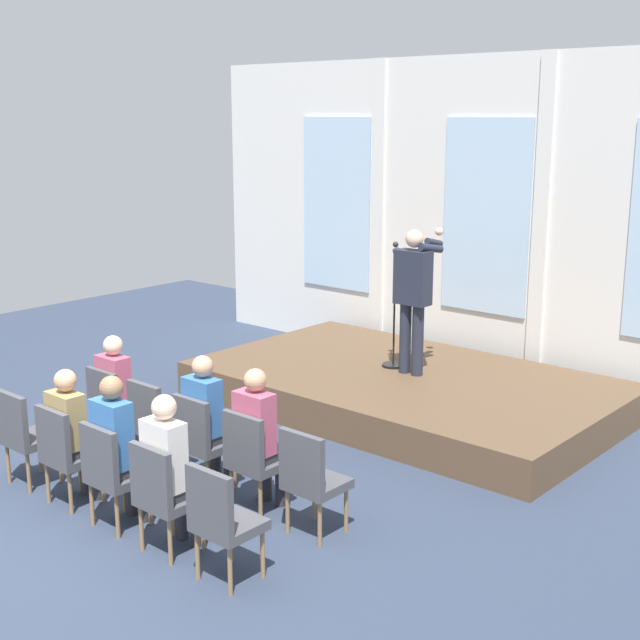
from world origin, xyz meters
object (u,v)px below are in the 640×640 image
chair_r0_c2 (201,437)px  chair_r1_c4 (221,517)px  chair_r0_c0 (112,406)px  audience_r1_c1 (72,429)px  chair_r0_c1 (154,421)px  chair_r1_c1 (65,450)px  chair_r1_c0 (24,432)px  audience_r0_c2 (207,415)px  audience_r0_c0 (118,388)px  audience_r0_c3 (259,432)px  audience_r1_c3 (170,465)px  audience_r1_c2 (118,443)px  chair_r0_c3 (253,456)px  chair_r1_c2 (111,469)px  chair_r1_c3 (163,492)px  mic_stand (394,340)px  speaker (413,291)px  chair_r0_c4 (311,476)px

chair_r0_c2 → chair_r1_c4: same height
chair_r0_c0 → audience_r1_c1: 1.16m
chair_r0_c1 → audience_r1_c1: audience_r1_c1 is taller
chair_r0_c2 → chair_r1_c1: size_ratio=1.00×
chair_r0_c1 → chair_r1_c0: 1.21m
audience_r0_c2 → audience_r0_c0: bearing=179.9°
audience_r0_c3 → audience_r1_c3: 1.00m
chair_r1_c4 → audience_r1_c2: bearing=176.6°
chair_r0_c3 → chair_r1_c4: (0.68, -1.00, 0.00)m
audience_r0_c3 → chair_r1_c0: 2.32m
audience_r0_c0 → chair_r0_c1: bearing=-7.0°
audience_r1_c1 → audience_r1_c3: audience_r1_c3 is taller
audience_r0_c0 → audience_r1_c2: bearing=-36.5°
chair_r0_c0 → audience_r0_c2: 1.38m
chair_r0_c2 → chair_r1_c2: 1.00m
chair_r0_c1 → audience_r1_c2: audience_r1_c2 is taller
chair_r1_c0 → chair_r1_c2: bearing=0.0°
chair_r1_c3 → audience_r0_c2: bearing=122.1°
mic_stand → chair_r0_c1: mic_stand is taller
chair_r1_c0 → chair_r1_c2: same height
chair_r0_c1 → audience_r1_c3: (1.36, -0.92, 0.20)m
audience_r0_c0 → chair_r1_c0: size_ratio=1.35×
speaker → audience_r0_c3: 3.36m
mic_stand → chair_r0_c0: (-1.07, -3.41, -0.21)m
audience_r0_c0 → chair_r1_c4: 2.94m
chair_r0_c2 → audience_r0_c0: bearing=176.5°
chair_r1_c2 → chair_r1_c4: bearing=0.0°
audience_r1_c1 → chair_r1_c2: size_ratio=1.35×
audience_r0_c3 → chair_r1_c2: audience_r0_c3 is taller
audience_r0_c0 → mic_stand: bearing=72.2°
audience_r0_c3 → chair_r1_c4: bearing=-57.8°
chair_r1_c2 → chair_r1_c3: (0.68, 0.00, 0.00)m
audience_r0_c3 → audience_r1_c2: audience_r1_c2 is taller
audience_r0_c0 → audience_r1_c2: 1.69m
mic_stand → chair_r0_c3: (0.98, -3.41, -0.21)m
chair_r0_c4 → chair_r1_c4: same height
audience_r0_c2 → audience_r1_c2: size_ratio=0.97×
chair_r0_c2 → chair_r1_c2: bearing=-90.0°
chair_r0_c1 → chair_r0_c3: bearing=0.0°
chair_r0_c2 → chair_r1_c0: (-1.36, -1.00, 0.00)m
audience_r0_c3 → chair_r1_c3: bearing=-90.0°
audience_r0_c2 → audience_r0_c3: 0.68m
mic_stand → chair_r1_c0: (-1.07, -4.41, -0.21)m
chair_r1_c4 → chair_r0_c4: bearing=90.0°
speaker → audience_r1_c2: (-0.05, -4.23, -0.68)m
audience_r1_c2 → audience_r1_c3: audience_r1_c2 is taller
chair_r0_c3 → audience_r1_c1: (-1.36, -0.92, 0.17)m
audience_r0_c3 → chair_r1_c4: (0.68, -1.08, -0.20)m
chair_r0_c3 → chair_r1_c1: bearing=-143.7°
audience_r1_c3 → chair_r1_c3: bearing=-90.0°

